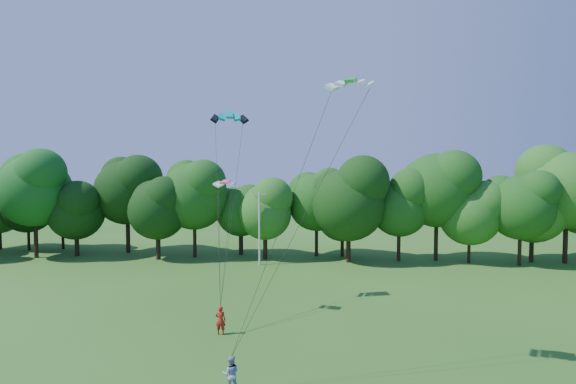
{
  "coord_description": "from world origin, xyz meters",
  "views": [
    {
      "loc": [
        4.63,
        -18.98,
        11.03
      ],
      "look_at": [
        1.74,
        13.0,
        9.36
      ],
      "focal_mm": 28.0,
      "sensor_mm": 36.0,
      "label": 1
    }
  ],
  "objects": [
    {
      "name": "kite_flyer_right",
      "position": [
        -0.14,
        2.36,
        0.89
      ],
      "size": [
        0.99,
        0.84,
        1.79
      ],
      "primitive_type": "imported",
      "rotation": [
        0.0,
        0.0,
        3.35
      ],
      "color": "#94A2CD",
      "rests_on": "ground"
    },
    {
      "name": "tree_back_west",
      "position": [
        -31.39,
        33.03,
        8.68
      ],
      "size": [
        9.56,
        9.56,
        13.91
      ],
      "color": "#312213",
      "rests_on": "ground"
    },
    {
      "name": "kite_pink",
      "position": [
        -3.06,
        13.93,
        10.05
      ],
      "size": [
        1.8,
        1.15,
        0.31
      ],
      "rotation": [
        0.0,
        0.0,
        -0.22
      ],
      "color": "#FF469A",
      "rests_on": "ground"
    },
    {
      "name": "kite_flyer_left",
      "position": [
        -2.48,
        9.82,
        0.96
      ],
      "size": [
        0.71,
        0.47,
        1.92
      ],
      "primitive_type": "imported",
      "rotation": [
        0.0,
        0.0,
        3.12
      ],
      "color": "#AD2116",
      "rests_on": "ground"
    },
    {
      "name": "tree_back_center",
      "position": [
        6.99,
        33.87,
        8.55
      ],
      "size": [
        9.41,
        9.41,
        13.69
      ],
      "color": "#342714",
      "rests_on": "ground"
    },
    {
      "name": "kite_green",
      "position": [
        5.75,
        4.7,
        15.61
      ],
      "size": [
        2.63,
        1.58,
        0.47
      ],
      "rotation": [
        0.0,
        0.0,
        -0.2
      ],
      "color": "green",
      "rests_on": "ground"
    },
    {
      "name": "tree_back_east",
      "position": [
        28.57,
        35.99,
        7.71
      ],
      "size": [
        8.49,
        8.49,
        12.35
      ],
      "color": "#2F2012",
      "rests_on": "ground"
    },
    {
      "name": "utility_pole",
      "position": [
        -3.23,
        31.5,
        4.28
      ],
      "size": [
        1.66,
        0.28,
        8.32
      ],
      "rotation": [
        0.0,
        0.0,
        0.12
      ],
      "color": "silver",
      "rests_on": "ground"
    },
    {
      "name": "kite_teal",
      "position": [
        -3.37,
        16.86,
        15.37
      ],
      "size": [
        3.03,
        1.94,
        0.75
      ],
      "rotation": [
        0.0,
        0.0,
        0.29
      ],
      "color": "#05969D",
      "rests_on": "ground"
    }
  ]
}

